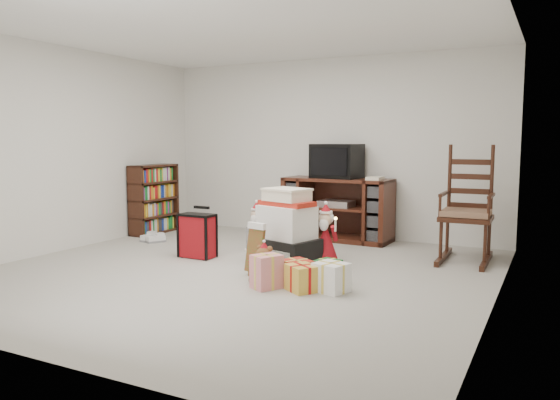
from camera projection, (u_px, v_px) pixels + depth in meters
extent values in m
cube|color=#B2ACA3|center=(237.00, 272.00, 5.65)|extent=(5.00, 5.00, 0.01)
cube|color=white|center=(234.00, 24.00, 5.38)|extent=(5.00, 5.00, 0.01)
cube|color=white|center=(329.00, 148.00, 7.73)|extent=(5.00, 0.01, 2.50)
cube|color=white|center=(18.00, 159.00, 3.30)|extent=(5.00, 0.01, 2.50)
cube|color=white|center=(61.00, 149.00, 6.65)|extent=(0.01, 5.00, 2.50)
cube|color=white|center=(500.00, 154.00, 4.38)|extent=(0.01, 5.00, 2.50)
cube|color=#421B13|center=(337.00, 209.00, 7.44)|extent=(1.50, 0.58, 0.85)
cube|color=#ADACAF|center=(336.00, 204.00, 7.40)|extent=(0.46, 0.33, 0.08)
cube|color=black|center=(154.00, 199.00, 7.98)|extent=(0.27, 0.82, 1.00)
cube|color=black|center=(466.00, 218.00, 6.09)|extent=(0.55, 0.53, 0.05)
cube|color=#826547|center=(466.00, 213.00, 6.08)|extent=(0.51, 0.49, 0.06)
cube|color=black|center=(471.00, 177.00, 6.25)|extent=(0.46, 0.07, 0.84)
cube|color=black|center=(464.00, 259.00, 6.14)|extent=(0.56, 0.91, 0.06)
cube|color=black|center=(287.00, 251.00, 5.98)|extent=(0.76, 0.64, 0.29)
cube|color=white|center=(287.00, 222.00, 5.94)|extent=(0.64, 0.56, 0.36)
cube|color=#B32314|center=(287.00, 203.00, 5.92)|extent=(0.65, 0.47, 0.05)
cube|color=#F6E8C9|center=(287.00, 196.00, 5.91)|extent=(0.52, 0.45, 0.12)
cube|color=maroon|center=(197.00, 236.00, 6.31)|extent=(0.40, 0.21, 0.52)
cube|color=black|center=(202.00, 207.00, 6.36)|extent=(0.21, 0.03, 0.03)
ellipsoid|color=brown|center=(265.00, 270.00, 5.23)|extent=(0.24, 0.20, 0.25)
sphere|color=brown|center=(264.00, 255.00, 5.18)|extent=(0.16, 0.16, 0.16)
cone|color=maroon|center=(326.00, 244.00, 6.01)|extent=(0.31, 0.31, 0.45)
sphere|color=beige|center=(326.00, 219.00, 5.98)|extent=(0.15, 0.15, 0.15)
cone|color=maroon|center=(326.00, 208.00, 5.97)|extent=(0.13, 0.13, 0.11)
cylinder|color=silver|center=(335.00, 225.00, 5.81)|extent=(0.02, 0.02, 0.13)
cone|color=maroon|center=(257.00, 235.00, 6.63)|extent=(0.29, 0.29, 0.41)
sphere|color=beige|center=(256.00, 214.00, 6.60)|extent=(0.14, 0.14, 0.14)
cone|color=maroon|center=(256.00, 206.00, 6.59)|extent=(0.12, 0.12, 0.10)
cylinder|color=silver|center=(263.00, 220.00, 6.44)|extent=(0.02, 0.02, 0.12)
cube|color=silver|center=(148.00, 238.00, 7.36)|extent=(0.13, 0.25, 0.09)
cube|color=silver|center=(157.00, 239.00, 7.29)|extent=(0.21, 0.27, 0.09)
cube|color=#B32314|center=(293.00, 273.00, 5.13)|extent=(0.24, 0.24, 0.24)
cube|color=#1A6B27|center=(321.00, 269.00, 5.25)|extent=(0.24, 0.24, 0.24)
cube|color=yellow|center=(310.00, 279.00, 4.90)|extent=(0.24, 0.24, 0.24)
cube|color=silver|center=(273.00, 280.00, 4.86)|extent=(0.24, 0.24, 0.24)
cube|color=white|center=(337.00, 276.00, 4.98)|extent=(0.24, 0.24, 0.24)
cube|color=black|center=(337.00, 161.00, 7.39)|extent=(0.67, 0.51, 0.46)
cube|color=black|center=(331.00, 162.00, 7.19)|extent=(0.53, 0.08, 0.37)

